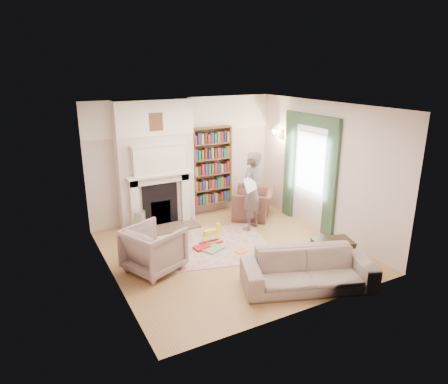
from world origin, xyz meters
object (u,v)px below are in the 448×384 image
armchair_reading (253,203)px  man_reading (251,191)px  sofa (308,270)px  paraffin_heater (140,224)px  rocking_horse (211,234)px  armchair_left (154,249)px  coffee_table (332,252)px  bookcase (211,166)px

armchair_reading → man_reading: size_ratio=0.59×
sofa → paraffin_heater: bearing=139.3°
armchair_reading → rocking_horse: size_ratio=2.16×
armchair_left → coffee_table: size_ratio=1.28×
man_reading → paraffin_heater: (-2.27, 0.77, -0.60)m
bookcase → armchair_left: 3.16m
bookcase → sofa: bearing=-92.4°
coffee_table → armchair_reading: bearing=106.0°
armchair_left → man_reading: size_ratio=0.51×
bookcase → sofa: (-0.16, -3.87, -0.86)m
armchair_reading → sofa: 3.27m
bookcase → rocking_horse: bearing=-116.7°
bookcase → sofa: size_ratio=0.87×
armchair_reading → sofa: bearing=22.8°
bookcase → rocking_horse: 2.08m
sofa → paraffin_heater: (-1.80, 3.31, -0.04)m
armchair_left → rocking_horse: bearing=-94.0°
armchair_reading → paraffin_heater: size_ratio=1.87×
coffee_table → rocking_horse: size_ratio=1.47×
rocking_horse → man_reading: bearing=13.1°
armchair_reading → rocking_horse: bearing=-20.9°
coffee_table → paraffin_heater: bearing=149.4°
bookcase → armchair_left: bearing=-135.7°
armchair_reading → paraffin_heater: (-2.72, 0.17, -0.06)m
rocking_horse → paraffin_heater: bearing=133.8°
coffee_table → armchair_left: bearing=172.2°
rocking_horse → coffee_table: bearing=-50.5°
rocking_horse → armchair_left: bearing=-162.7°
man_reading → rocking_horse: size_ratio=3.68×
paraffin_heater → armchair_reading: bearing=-3.6°
bookcase → paraffin_heater: bookcase is taller
bookcase → man_reading: bookcase is taller
sofa → paraffin_heater: size_ratio=3.86×
bookcase → man_reading: (0.30, -1.33, -0.30)m
armchair_reading → man_reading: bearing=2.2°
armchair_reading → man_reading: (-0.45, -0.60, 0.54)m
coffee_table → bookcase: bearing=118.3°
sofa → rocking_horse: sofa is taller
armchair_left → rocking_horse: armchair_left is taller
armchair_reading → armchair_left: armchair_left is taller
armchair_reading → bookcase: bearing=-95.2°
bookcase → sofa: 3.97m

